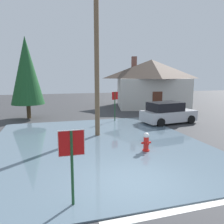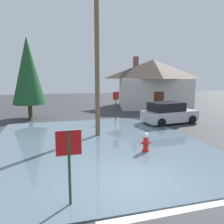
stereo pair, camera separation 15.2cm
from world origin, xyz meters
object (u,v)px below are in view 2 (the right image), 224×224
(pine_tree_mid_left, at_px, (28,71))
(stop_sign_near, at_px, (69,153))
(stop_sign_far, at_px, (116,100))
(parked_car, at_px, (169,113))
(fire_hydrant, at_px, (146,143))
(utility_pole, at_px, (97,52))
(house, at_px, (153,83))

(pine_tree_mid_left, bearing_deg, stop_sign_near, -81.29)
(stop_sign_far, height_order, parked_car, stop_sign_far)
(stop_sign_near, relative_size, fire_hydrant, 2.31)
(fire_hydrant, relative_size, stop_sign_far, 0.40)
(utility_pole, bearing_deg, stop_sign_near, -107.47)
(stop_sign_near, bearing_deg, pine_tree_mid_left, 98.71)
(stop_sign_far, bearing_deg, parked_car, -26.43)
(utility_pole, relative_size, pine_tree_mid_left, 1.40)
(stop_sign_near, relative_size, parked_car, 0.51)
(pine_tree_mid_left, bearing_deg, house, 16.62)
(house, height_order, pine_tree_mid_left, pine_tree_mid_left)
(stop_sign_near, xyz_separation_m, pine_tree_mid_left, (-2.19, 14.29, 2.45))
(fire_hydrant, distance_m, parked_car, 7.17)
(stop_sign_far, xyz_separation_m, house, (6.50, 7.10, 1.16))
(stop_sign_far, distance_m, pine_tree_mid_left, 7.78)
(stop_sign_far, bearing_deg, utility_pole, -119.65)
(pine_tree_mid_left, bearing_deg, parked_car, -25.63)
(stop_sign_near, distance_m, house, 21.34)
(pine_tree_mid_left, bearing_deg, fire_hydrant, -60.51)
(stop_sign_near, distance_m, stop_sign_far, 12.01)
(parked_car, bearing_deg, pine_tree_mid_left, 154.37)
(fire_hydrant, distance_m, house, 16.45)
(pine_tree_mid_left, bearing_deg, stop_sign_far, -25.19)
(stop_sign_near, height_order, stop_sign_far, stop_sign_far)
(fire_hydrant, bearing_deg, stop_sign_near, -136.78)
(parked_car, bearing_deg, utility_pole, -159.71)
(fire_hydrant, bearing_deg, stop_sign_far, 84.81)
(fire_hydrant, bearing_deg, house, 63.83)
(stop_sign_far, xyz_separation_m, pine_tree_mid_left, (-6.72, 3.16, 2.34))
(fire_hydrant, bearing_deg, parked_car, 52.60)
(stop_sign_near, height_order, fire_hydrant, stop_sign_near)
(stop_sign_far, distance_m, house, 9.70)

